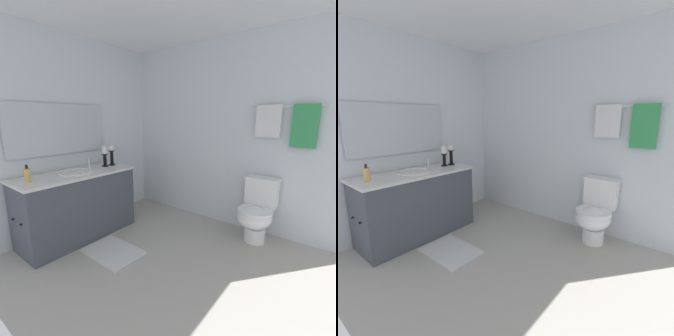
% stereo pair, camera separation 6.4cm
% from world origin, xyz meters
% --- Properties ---
extents(floor, '(3.09, 2.57, 0.02)m').
position_xyz_m(floor, '(0.00, 0.00, -0.01)').
color(floor, '#B2ADA3').
rests_on(floor, ground).
extents(wall_back, '(3.09, 0.04, 2.45)m').
position_xyz_m(wall_back, '(0.00, 1.28, 1.23)').
color(wall_back, silver).
rests_on(wall_back, ground).
extents(wall_left, '(0.04, 2.57, 2.45)m').
position_xyz_m(wall_left, '(-1.54, 0.00, 1.23)').
color(wall_left, silver).
rests_on(wall_left, ground).
extents(vanity_cabinet, '(0.58, 1.37, 0.81)m').
position_xyz_m(vanity_cabinet, '(-1.22, -0.21, 0.40)').
color(vanity_cabinet, '#474C56').
rests_on(vanity_cabinet, ground).
extents(sink_basin, '(0.40, 0.40, 0.24)m').
position_xyz_m(sink_basin, '(-1.22, -0.21, 0.77)').
color(sink_basin, white).
rests_on(sink_basin, vanity_cabinet).
extents(mirror, '(0.02, 1.22, 0.61)m').
position_xyz_m(mirror, '(-1.50, -0.21, 1.31)').
color(mirror, silver).
extents(candle_holder_tall, '(0.09, 0.09, 0.27)m').
position_xyz_m(candle_holder_tall, '(-1.24, 0.35, 0.95)').
color(candle_holder_tall, black).
rests_on(candle_holder_tall, vanity_cabinet).
extents(candle_holder_short, '(0.09, 0.09, 0.27)m').
position_xyz_m(candle_holder_short, '(-1.25, 0.24, 0.95)').
color(candle_holder_short, black).
rests_on(candle_holder_short, vanity_cabinet).
extents(soap_bottle, '(0.06, 0.06, 0.18)m').
position_xyz_m(soap_bottle, '(-1.21, -0.74, 0.88)').
color(soap_bottle, '#E5B259').
rests_on(soap_bottle, vanity_cabinet).
extents(toilet, '(0.39, 0.54, 0.75)m').
position_xyz_m(toilet, '(0.55, 1.00, 0.37)').
color(toilet, white).
rests_on(toilet, ground).
extents(towel_bar, '(0.75, 0.02, 0.02)m').
position_xyz_m(towel_bar, '(0.72, 1.22, 1.57)').
color(towel_bar, silver).
extents(towel_near_vanity, '(0.28, 0.03, 0.37)m').
position_xyz_m(towel_near_vanity, '(0.54, 1.21, 1.41)').
color(towel_near_vanity, white).
rests_on(towel_near_vanity, towel_bar).
extents(towel_center, '(0.25, 0.03, 0.46)m').
position_xyz_m(towel_center, '(0.91, 1.21, 1.36)').
color(towel_center, '#389E59').
rests_on(towel_center, towel_bar).
extents(bath_mat, '(0.60, 0.44, 0.02)m').
position_xyz_m(bath_mat, '(-0.59, -0.21, 0.01)').
color(bath_mat, silver).
rests_on(bath_mat, ground).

